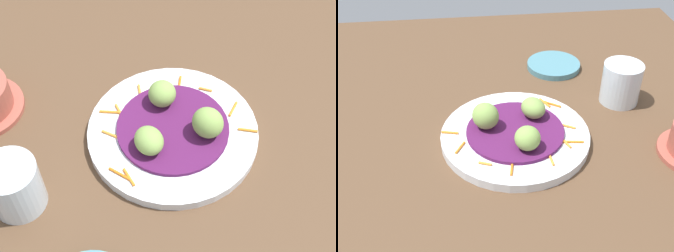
{
  "view_description": "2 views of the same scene",
  "coord_description": "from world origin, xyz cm",
  "views": [
    {
      "loc": [
        -46.07,
        9.65,
        63.21
      ],
      "look_at": [
        -0.77,
        6.52,
        4.74
      ],
      "focal_mm": 53.75,
      "sensor_mm": 36.0,
      "label": 1
    },
    {
      "loc": [
        56.14,
        -2.58,
        48.66
      ],
      "look_at": [
        -1.16,
        4.26,
        4.7
      ],
      "focal_mm": 45.4,
      "sensor_mm": 36.0,
      "label": 2
    }
  ],
  "objects": [
    {
      "name": "carrot_garnish",
      "position": [
        0.72,
        8.04,
        3.8
      ],
      "size": [
        20.14,
        23.57,
        0.4
      ],
      "color": "orange",
      "rests_on": "main_plate"
    },
    {
      "name": "cabbage_bed",
      "position": [
        -0.58,
        5.79,
        3.92
      ],
      "size": [
        16.81,
        16.81,
        0.63
      ],
      "primitive_type": "cylinder",
      "color": "#51194C",
      "rests_on": "main_plate"
    },
    {
      "name": "main_plate",
      "position": [
        -0.58,
        5.79,
        2.8
      ],
      "size": [
        25.59,
        25.59,
        1.6
      ],
      "primitive_type": "cylinder",
      "color": "silver",
      "rests_on": "table_surface"
    },
    {
      "name": "water_glass",
      "position": [
        -10.35,
        27.57,
        5.98
      ],
      "size": [
        7.47,
        7.47,
        7.97
      ],
      "primitive_type": "cylinder",
      "color": "silver",
      "rests_on": "table_surface"
    },
    {
      "name": "guac_scoop_left",
      "position": [
        4.37,
        7.05,
        6.18
      ],
      "size": [
        4.98,
        4.85,
        3.9
      ],
      "primitive_type": "ellipsoid",
      "rotation": [
        0.0,
        0.0,
        1.41
      ],
      "color": "#84A851",
      "rests_on": "cabbage_bed"
    },
    {
      "name": "table_surface",
      "position": [
        0.0,
        0.0,
        1.0
      ],
      "size": [
        110.0,
        110.0,
        2.0
      ],
      "primitive_type": "cube",
      "color": "brown",
      "rests_on": "ground"
    },
    {
      "name": "guac_scoop_right",
      "position": [
        -1.96,
        0.87,
        6.54
      ],
      "size": [
        6.39,
        6.39,
        4.62
      ],
      "primitive_type": "ellipsoid",
      "rotation": [
        0.0,
        0.0,
        2.35
      ],
      "color": "#84A851",
      "rests_on": "cabbage_bed"
    },
    {
      "name": "guac_scoop_center",
      "position": [
        -4.15,
        9.45,
        5.98
      ],
      "size": [
        6.0,
        5.61,
        3.49
      ],
      "primitive_type": "ellipsoid",
      "rotation": [
        0.0,
        0.0,
        1.97
      ],
      "color": "#84A851",
      "rests_on": "cabbage_bed"
    },
    {
      "name": "side_plate_small",
      "position": [
        -24.59,
        17.61,
        2.63
      ],
      "size": [
        11.56,
        11.56,
        1.26
      ],
      "primitive_type": "cylinder",
      "color": "teal",
      "rests_on": "table_surface"
    }
  ]
}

